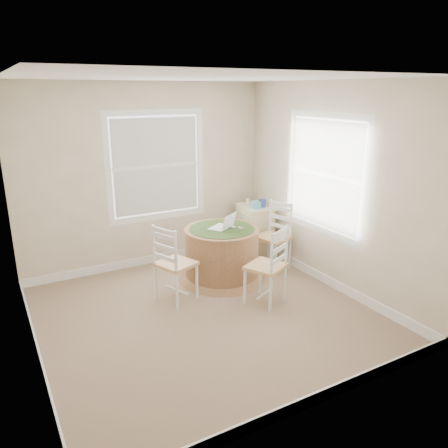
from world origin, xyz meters
TOP-DOWN VIEW (x-y plane):
  - room at (0.17, 0.16)m, footprint 3.64×3.64m
  - round_table at (0.66, 0.79)m, footprint 1.18×1.18m
  - chair_left at (-0.13, 0.52)m, footprint 0.53×0.54m
  - chair_near at (0.77, -0.09)m, footprint 0.55×0.55m
  - chair_right at (1.47, 0.75)m, footprint 0.51×0.52m
  - laptop at (0.68, 0.81)m, footprint 0.41×0.40m
  - mouse at (0.82, 0.77)m, footprint 0.07×0.10m
  - phone at (0.89, 0.70)m, footprint 0.06×0.10m
  - keys at (0.84, 0.87)m, footprint 0.07×0.06m
  - corner_chest at (1.56, 1.36)m, footprint 0.51×0.64m
  - tissue_box at (1.49, 1.24)m, footprint 0.14×0.14m
  - box_yellow at (1.65, 1.41)m, footprint 0.16×0.12m
  - box_blue at (1.63, 1.26)m, footprint 0.09×0.09m
  - cup_cream at (1.53, 1.52)m, footprint 0.07×0.07m

SIDE VIEW (x-z plane):
  - corner_chest at x=1.56m, z-range 0.00..0.78m
  - round_table at x=0.66m, z-range 0.03..0.75m
  - chair_left at x=-0.13m, z-range 0.00..0.95m
  - chair_near at x=0.77m, z-range 0.00..0.95m
  - chair_right at x=1.47m, z-range 0.00..0.95m
  - phone at x=0.89m, z-range 0.71..0.72m
  - keys at x=0.84m, z-range 0.71..0.73m
  - mouse at x=0.82m, z-range 0.71..0.74m
  - laptop at x=0.68m, z-range 0.64..0.86m
  - box_yellow at x=1.65m, z-range 0.78..0.84m
  - cup_cream at x=1.53m, z-range 0.78..0.87m
  - tissue_box at x=1.49m, z-range 0.78..0.88m
  - box_blue at x=1.63m, z-range 0.78..0.90m
  - room at x=0.17m, z-range -0.02..2.62m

